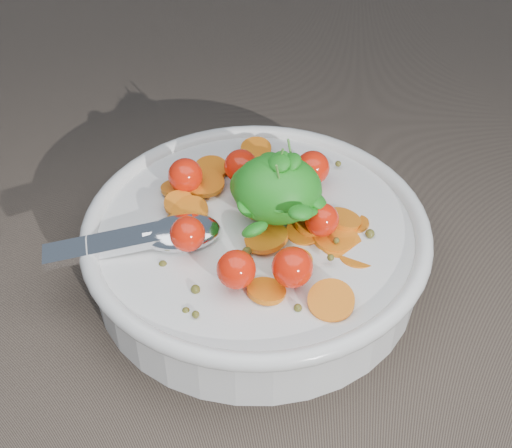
# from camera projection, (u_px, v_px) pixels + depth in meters

# --- Properties ---
(ground) EXTENTS (6.00, 6.00, 0.00)m
(ground) POSITION_uv_depth(u_px,v_px,m) (251.00, 284.00, 0.65)
(ground) COLOR brown
(ground) RESTS_ON ground
(bowl) EXTENTS (0.33, 0.30, 0.13)m
(bowl) POSITION_uv_depth(u_px,v_px,m) (256.00, 244.00, 0.63)
(bowl) COLOR white
(bowl) RESTS_ON ground
(napkin) EXTENTS (0.16, 0.15, 0.01)m
(napkin) POSITION_uv_depth(u_px,v_px,m) (243.00, 176.00, 0.76)
(napkin) COLOR white
(napkin) RESTS_ON ground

